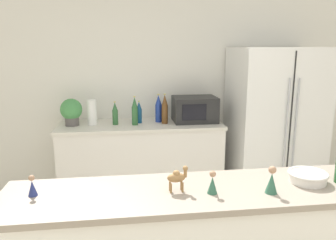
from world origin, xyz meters
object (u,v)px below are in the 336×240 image
(fruit_bowl, at_px, (308,176))
(wise_man_figurine_purple, at_px, (32,187))
(potted_plant, at_px, (71,111))
(microwave, at_px, (195,109))
(back_bottle_1, at_px, (139,112))
(camel_figurine, at_px, (177,177))
(wise_man_figurine_crimson, at_px, (212,184))
(back_bottle_2, at_px, (115,114))
(wise_man_figurine_blue, at_px, (272,181))
(back_bottle_4, at_px, (159,109))
(back_bottle_0, at_px, (165,109))
(refrigerator, at_px, (274,124))
(paper_towel_roll, at_px, (92,112))
(back_bottle_3, at_px, (135,111))

(fruit_bowl, relative_size, wise_man_figurine_purple, 1.94)
(potted_plant, xyz_separation_m, microwave, (1.34, 0.02, -0.02))
(back_bottle_1, bearing_deg, potted_plant, -177.85)
(camel_figurine, relative_size, wise_man_figurine_crimson, 1.13)
(back_bottle_2, bearing_deg, potted_plant, 177.88)
(microwave, bearing_deg, wise_man_figurine_blue, -90.12)
(back_bottle_2, relative_size, fruit_bowl, 1.11)
(potted_plant, bearing_deg, back_bottle_4, 3.41)
(back_bottle_1, bearing_deg, back_bottle_0, -12.80)
(microwave, bearing_deg, refrigerator, -6.77)
(paper_towel_roll, distance_m, camel_figurine, 1.98)
(back_bottle_0, relative_size, fruit_bowl, 1.45)
(wise_man_figurine_crimson, bearing_deg, back_bottle_4, 92.39)
(back_bottle_2, relative_size, camel_figurine, 1.73)
(wise_man_figurine_purple, bearing_deg, fruit_bowl, -0.90)
(back_bottle_1, xyz_separation_m, fruit_bowl, (0.90, -1.88, -0.04))
(paper_towel_roll, bearing_deg, camel_figurine, -71.65)
(back_bottle_2, xyz_separation_m, camel_figurine, (0.38, -1.86, 0.00))
(back_bottle_4, bearing_deg, microwave, -4.83)
(back_bottle_1, xyz_separation_m, camel_figurine, (0.12, -1.90, 0.01))
(refrigerator, bearing_deg, back_bottle_0, 177.74)
(refrigerator, bearing_deg, fruit_bowl, -109.57)
(potted_plant, bearing_deg, back_bottle_1, 2.15)
(fruit_bowl, bearing_deg, back_bottle_2, 122.28)
(back_bottle_2, relative_size, wise_man_figurine_purple, 2.16)
(potted_plant, bearing_deg, camel_figurine, -65.93)
(potted_plant, distance_m, back_bottle_4, 0.94)
(back_bottle_3, height_order, back_bottle_4, back_bottle_4)
(back_bottle_0, bearing_deg, back_bottle_4, 122.46)
(potted_plant, distance_m, back_bottle_0, 1.00)
(refrigerator, distance_m, fruit_bowl, 1.88)
(back_bottle_0, height_order, back_bottle_3, back_bottle_0)
(refrigerator, distance_m, wise_man_figurine_purple, 2.79)
(potted_plant, bearing_deg, fruit_bowl, -48.84)
(fruit_bowl, bearing_deg, paper_towel_roll, 127.12)
(microwave, xyz_separation_m, wise_man_figurine_crimson, (-0.32, -1.94, -0.04))
(back_bottle_3, bearing_deg, refrigerator, -0.82)
(back_bottle_0, distance_m, back_bottle_2, 0.54)
(paper_towel_roll, distance_m, wise_man_figurine_crimson, 2.09)
(back_bottle_1, xyz_separation_m, wise_man_figurine_blue, (0.62, -1.99, -0.01))
(fruit_bowl, distance_m, wise_man_figurine_purple, 1.55)
(potted_plant, height_order, wise_man_figurine_crimson, potted_plant)
(back_bottle_0, bearing_deg, camel_figurine, -94.99)
(back_bottle_4, relative_size, wise_man_figurine_purple, 2.69)
(back_bottle_1, height_order, wise_man_figurine_purple, back_bottle_1)
(refrigerator, bearing_deg, camel_figurine, -128.19)
(paper_towel_roll, distance_m, wise_man_figurine_blue, 2.26)
(back_bottle_2, xyz_separation_m, back_bottle_4, (0.48, 0.07, 0.03))
(microwave, height_order, back_bottle_1, microwave)
(back_bottle_1, bearing_deg, camel_figurine, -86.48)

